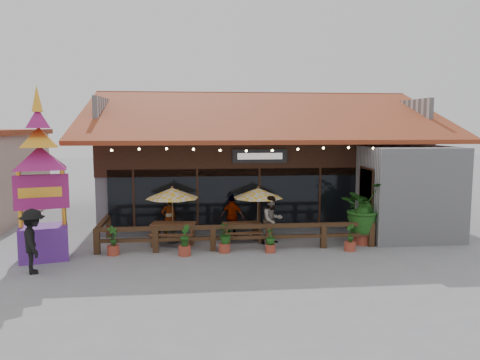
{
  "coord_description": "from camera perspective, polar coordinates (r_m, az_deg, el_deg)",
  "views": [
    {
      "loc": [
        -3.25,
        -16.66,
        4.4
      ],
      "look_at": [
        -1.33,
        1.5,
        2.28
      ],
      "focal_mm": 35.0,
      "sensor_mm": 36.0,
      "label": 1
    }
  ],
  "objects": [
    {
      "name": "tropical_plant",
      "position": [
        17.96,
        14.76,
        -3.39
      ],
      "size": [
        2.22,
        2.14,
        2.36
      ],
      "color": "#9A3B2A",
      "rests_on": "ground"
    },
    {
      "name": "umbrella_right",
      "position": [
        18.02,
        2.2,
        -1.62
      ],
      "size": [
        2.55,
        2.55,
        2.09
      ],
      "color": "brown",
      "rests_on": "ground"
    },
    {
      "name": "thai_sign_tower",
      "position": [
        16.47,
        -23.2,
        2.02
      ],
      "size": [
        2.76,
        2.76,
        6.12
      ],
      "color": "#5D268D",
      "rests_on": "ground"
    },
    {
      "name": "ground",
      "position": [
        17.54,
        4.88,
        -7.94
      ],
      "size": [
        100.0,
        100.0,
        0.0
      ],
      "primitive_type": "plane",
      "color": "gray",
      "rests_on": "ground"
    },
    {
      "name": "restaurant_building",
      "position": [
        23.64,
        2.53,
        1.29
      ],
      "size": [
        15.5,
        14.73,
        6.09
      ],
      "color": "silver",
      "rests_on": "ground"
    },
    {
      "name": "diner_c",
      "position": [
        18.45,
        -0.9,
        -4.47
      ],
      "size": [
        1.06,
        0.91,
        1.7
      ],
      "primitive_type": "imported",
      "rotation": [
        0.0,
        0.0,
        2.53
      ],
      "color": "#331B10",
      "rests_on": "ground"
    },
    {
      "name": "diner_b",
      "position": [
        17.59,
        3.93,
        -4.87
      ],
      "size": [
        1.08,
        0.98,
        1.8
      ],
      "primitive_type": "imported",
      "rotation": [
        0.0,
        0.0,
        0.41
      ],
      "color": "#331B10",
      "rests_on": "ground"
    },
    {
      "name": "planter_a",
      "position": [
        16.69,
        -15.22,
        -7.4
      ],
      "size": [
        0.43,
        0.41,
        1.01
      ],
      "color": "#9A3B2A",
      "rests_on": "ground"
    },
    {
      "name": "picnic_table_right",
      "position": [
        18.07,
        0.22,
        -5.94
      ],
      "size": [
        1.55,
        1.37,
        0.7
      ],
      "color": "brown",
      "rests_on": "ground"
    },
    {
      "name": "planter_d",
      "position": [
        16.47,
        3.72,
        -7.4
      ],
      "size": [
        0.44,
        0.44,
        0.86
      ],
      "color": "#9A3B2A",
      "rests_on": "ground"
    },
    {
      "name": "pedestrian",
      "position": [
        15.37,
        -23.91,
        -6.84
      ],
      "size": [
        1.12,
        1.43,
        1.95
      ],
      "primitive_type": "imported",
      "rotation": [
        0.0,
        0.0,
        1.93
      ],
      "color": "black",
      "rests_on": "ground"
    },
    {
      "name": "planter_c",
      "position": [
        16.41,
        -1.91,
        -6.94
      ],
      "size": [
        0.78,
        0.75,
        0.98
      ],
      "color": "#9A3B2A",
      "rests_on": "ground"
    },
    {
      "name": "picnic_table_left",
      "position": [
        17.78,
        -8.11,
        -6.02
      ],
      "size": [
        1.83,
        1.64,
        0.79
      ],
      "color": "brown",
      "rests_on": "ground"
    },
    {
      "name": "planter_e",
      "position": [
        17.09,
        13.27,
        -7.05
      ],
      "size": [
        0.4,
        0.4,
        0.98
      ],
      "color": "#9A3B2A",
      "rests_on": "ground"
    },
    {
      "name": "diner_a",
      "position": [
        18.29,
        -8.67,
        -4.69
      ],
      "size": [
        0.72,
        0.61,
        1.68
      ],
      "primitive_type": "imported",
      "rotation": [
        0.0,
        0.0,
        3.55
      ],
      "color": "#331B10",
      "rests_on": "ground"
    },
    {
      "name": "patio_railing",
      "position": [
        16.86,
        -2.51,
        -6.37
      ],
      "size": [
        10.0,
        2.6,
        0.92
      ],
      "color": "#412917",
      "rests_on": "ground"
    },
    {
      "name": "planter_b",
      "position": [
        16.15,
        -6.77,
        -7.5
      ],
      "size": [
        0.43,
        0.43,
        1.05
      ],
      "color": "#9A3B2A",
      "rests_on": "ground"
    },
    {
      "name": "umbrella_left",
      "position": [
        17.69,
        -8.26,
        -1.62
      ],
      "size": [
        2.45,
        2.45,
        2.17
      ],
      "color": "brown",
      "rests_on": "ground"
    }
  ]
}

